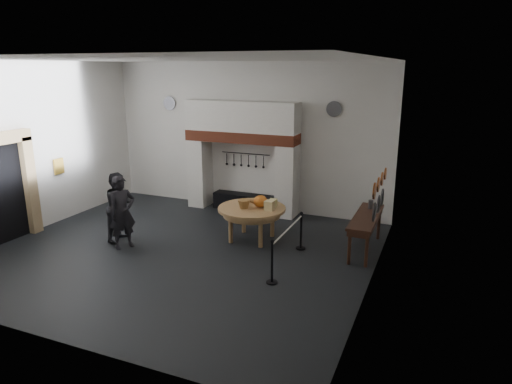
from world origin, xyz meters
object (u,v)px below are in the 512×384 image
at_px(iron_range, 243,202).
at_px(side_table, 366,217).
at_px(barrier_post_near, 272,263).
at_px(work_table, 252,209).
at_px(visitor_near, 122,212).
at_px(barrier_post_far, 301,232).
at_px(visitor_far, 120,207).

relative_size(iron_range, side_table, 0.86).
height_order(iron_range, barrier_post_near, barrier_post_near).
bearing_deg(work_table, barrier_post_near, -57.39).
bearing_deg(work_table, iron_range, 119.09).
bearing_deg(visitor_near, barrier_post_far, -38.76).
bearing_deg(side_table, iron_range, 154.88).
xyz_separation_m(visitor_near, side_table, (5.55, 2.06, -0.04)).
bearing_deg(iron_range, side_table, -25.12).
xyz_separation_m(work_table, side_table, (2.83, 0.36, 0.03)).
bearing_deg(barrier_post_near, work_table, 122.61).
bearing_deg(iron_range, visitor_near, -109.94).
xyz_separation_m(iron_range, visitor_far, (-1.85, -3.58, 0.64)).
relative_size(iron_range, work_table, 1.10).
relative_size(visitor_far, barrier_post_near, 1.98).
bearing_deg(work_table, barrier_post_far, -5.29).
height_order(visitor_far, barrier_post_far, visitor_far).
bearing_deg(barrier_post_far, iron_range, 137.52).
distance_m(visitor_near, side_table, 5.92).
bearing_deg(iron_range, visitor_far, -117.24).
distance_m(work_table, visitor_far, 3.38).
relative_size(visitor_far, barrier_post_far, 1.98).
relative_size(work_table, barrier_post_near, 1.93).
bearing_deg(barrier_post_far, side_table, 18.31).
distance_m(side_table, barrier_post_far, 1.60).
xyz_separation_m(work_table, visitor_far, (-3.12, -1.30, 0.05)).
relative_size(iron_range, visitor_far, 1.07).
distance_m(visitor_near, barrier_post_near, 4.12).
bearing_deg(visitor_near, work_table, -27.82).
bearing_deg(barrier_post_far, barrier_post_near, -90.00).
relative_size(iron_range, barrier_post_near, 2.11).
distance_m(iron_range, work_table, 2.68).
distance_m(iron_range, visitor_far, 4.08).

